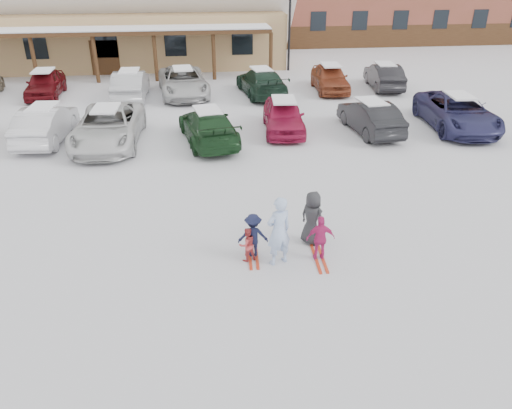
{
  "coord_description": "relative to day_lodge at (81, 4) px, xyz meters",
  "views": [
    {
      "loc": [
        -1.15,
        -11.22,
        7.24
      ],
      "look_at": [
        0.3,
        1.0,
        1.0
      ],
      "focal_mm": 35.0,
      "sensor_mm": 36.0,
      "label": 1
    }
  ],
  "objects": [
    {
      "name": "skis_child_magenta",
      "position": [
        10.82,
        -28.36,
        -3.93
      ],
      "size": [
        0.26,
        1.41,
        0.03
      ],
      "primitive_type": "cube",
      "rotation": [
        0.0,
        0.0,
        3.1
      ],
      "color": "red",
      "rests_on": "ground"
    },
    {
      "name": "toddler_red",
      "position": [
        8.92,
        -28.18,
        -3.47
      ],
      "size": [
        0.56,
        0.5,
        0.94
      ],
      "primitive_type": "imported",
      "rotation": [
        0.0,
        0.0,
        3.5
      ],
      "color": "#BC3A3D",
      "rests_on": "ground"
    },
    {
      "name": "bystander_dark",
      "position": [
        10.78,
        -27.5,
        -3.17
      ],
      "size": [
        0.86,
        0.89,
        1.54
      ],
      "primitive_type": "imported",
      "rotation": [
        0.0,
        0.0,
        2.26
      ],
      "color": "#29292B",
      "rests_on": "ground"
    },
    {
      "name": "parked_car_1",
      "position": [
        1.39,
        -17.91,
        -3.19
      ],
      "size": [
        1.86,
        4.65,
        1.51
      ],
      "primitive_type": "imported",
      "rotation": [
        0.0,
        0.0,
        3.08
      ],
      "color": "silver",
      "rests_on": "ground"
    },
    {
      "name": "parked_car_2",
      "position": [
        4.09,
        -18.63,
        -3.17
      ],
      "size": [
        2.74,
        5.66,
        1.55
      ],
      "primitive_type": "imported",
      "rotation": [
        0.0,
        0.0,
        -0.03
      ],
      "color": "silver",
      "rests_on": "ground"
    },
    {
      "name": "parked_car_10",
      "position": [
        7.11,
        -10.92,
        -3.18
      ],
      "size": [
        3.1,
        5.72,
        1.52
      ],
      "primitive_type": "imported",
      "rotation": [
        0.0,
        0.0,
        0.11
      ],
      "color": "#BCBCBC",
      "rests_on": "ground"
    },
    {
      "name": "parked_car_3",
      "position": [
        8.23,
        -18.92,
        -3.24
      ],
      "size": [
        2.77,
        5.13,
        1.41
      ],
      "primitive_type": "imported",
      "rotation": [
        0.0,
        0.0,
        3.31
      ],
      "color": "#183A1C",
      "rests_on": "ground"
    },
    {
      "name": "adult_skier",
      "position": [
        9.71,
        -28.39,
        -3.0
      ],
      "size": [
        0.81,
        0.68,
        1.89
      ],
      "primitive_type": "imported",
      "rotation": [
        0.0,
        0.0,
        3.53
      ],
      "color": "#A8BFE8",
      "rests_on": "ground"
    },
    {
      "name": "parked_car_13",
      "position": [
        18.84,
        -10.68,
        -3.23
      ],
      "size": [
        1.93,
        4.47,
        1.43
      ],
      "primitive_type": "imported",
      "rotation": [
        0.0,
        0.0,
        3.04
      ],
      "color": "black",
      "rests_on": "ground"
    },
    {
      "name": "lamp_post",
      "position": [
        14.13,
        -5.03,
        -0.07
      ],
      "size": [
        0.5,
        0.25,
        6.94
      ],
      "color": "black",
      "rests_on": "ground"
    },
    {
      "name": "child_magenta",
      "position": [
        10.82,
        -28.36,
        -3.31
      ],
      "size": [
        0.75,
        0.34,
        1.27
      ],
      "primitive_type": "imported",
      "rotation": [
        0.0,
        0.0,
        3.1
      ],
      "color": "#C2246B",
      "rests_on": "ground"
    },
    {
      "name": "parked_car_9",
      "position": [
        4.26,
        -11.37,
        -3.17
      ],
      "size": [
        1.67,
        4.71,
        1.55
      ],
      "primitive_type": "imported",
      "rotation": [
        0.0,
        0.0,
        3.14
      ],
      "color": "#ACADB1",
      "rests_on": "ground"
    },
    {
      "name": "parked_car_8",
      "position": [
        -0.52,
        -10.25,
        -3.22
      ],
      "size": [
        1.87,
        4.3,
        1.44
      ],
      "primitive_type": "imported",
      "rotation": [
        0.0,
        0.0,
        0.04
      ],
      "color": "#5B0C11",
      "rests_on": "ground"
    },
    {
      "name": "day_lodge",
      "position": [
        0.0,
        0.0,
        0.0
      ],
      "size": [
        29.12,
        12.5,
        10.38
      ],
      "color": "tan",
      "rests_on": "ground"
    },
    {
      "name": "skis_child_navy",
      "position": [
        9.1,
        -27.98,
        -3.93
      ],
      "size": [
        0.28,
        1.41,
        0.03
      ],
      "primitive_type": "cube",
      "rotation": [
        0.0,
        0.0,
        3.08
      ],
      "color": "red",
      "rests_on": "ground"
    },
    {
      "name": "parked_car_11",
      "position": [
        11.45,
        -11.4,
        -3.21
      ],
      "size": [
        2.71,
        5.31,
        1.48
      ],
      "primitive_type": "imported",
      "rotation": [
        0.0,
        0.0,
        3.27
      ],
      "color": "#183023",
      "rests_on": "ground"
    },
    {
      "name": "ground",
      "position": [
        9.0,
        -27.96,
        -3.94
      ],
      "size": [
        160.0,
        160.0,
        0.0
      ],
      "primitive_type": "plane",
      "color": "silver",
      "rests_on": "ground"
    },
    {
      "name": "child_navy",
      "position": [
        9.1,
        -27.98,
        -3.33
      ],
      "size": [
        0.82,
        0.5,
        1.23
      ],
      "primitive_type": "imported",
      "rotation": [
        0.0,
        0.0,
        3.08
      ],
      "color": "#161A39",
      "rests_on": "ground"
    },
    {
      "name": "parked_car_5",
      "position": [
        15.42,
        -18.44,
        -3.23
      ],
      "size": [
        1.95,
        4.44,
        1.42
      ],
      "primitive_type": "imported",
      "rotation": [
        0.0,
        0.0,
        3.25
      ],
      "color": "black",
      "rests_on": "ground"
    },
    {
      "name": "parked_car_4",
      "position": [
        11.62,
        -17.86,
        -3.21
      ],
      "size": [
        2.08,
        4.42,
        1.46
      ],
      "primitive_type": "imported",
      "rotation": [
        0.0,
        0.0,
        -0.08
      ],
      "color": "#A0183E",
      "rests_on": "ground"
    },
    {
      "name": "parked_car_6",
      "position": [
        19.52,
        -18.34,
        -3.18
      ],
      "size": [
        2.96,
        5.69,
        1.53
      ],
      "primitive_type": "imported",
      "rotation": [
        0.0,
        0.0,
        -0.08
      ],
      "color": "navy",
      "rests_on": "ground"
    },
    {
      "name": "parked_car_12",
      "position": [
        15.52,
        -10.89,
        -3.19
      ],
      "size": [
        2.01,
        4.5,
        1.5
      ],
      "primitive_type": "imported",
      "rotation": [
        0.0,
        0.0,
        -0.05
      ],
      "color": "brown",
      "rests_on": "ground"
    }
  ]
}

